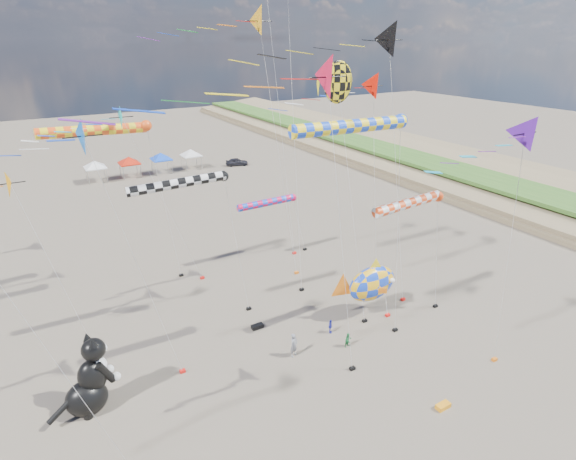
{
  "coord_description": "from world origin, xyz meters",
  "views": [
    {
      "loc": [
        -14.37,
        -11.46,
        20.18
      ],
      "look_at": [
        -0.54,
        12.0,
        8.52
      ],
      "focal_mm": 28.0,
      "sensor_mm": 36.0,
      "label": 1
    }
  ],
  "objects_px": {
    "cat_inflatable": "(87,376)",
    "child_green": "(348,340)",
    "child_blue": "(330,326)",
    "fish_inflatable": "(371,284)",
    "parked_car": "(237,162)",
    "person_adult": "(294,345)"
  },
  "relations": [
    {
      "from": "cat_inflatable",
      "to": "child_green",
      "type": "distance_m",
      "value": 16.9
    },
    {
      "from": "child_green",
      "to": "parked_car",
      "type": "height_order",
      "value": "parked_car"
    },
    {
      "from": "cat_inflatable",
      "to": "fish_inflatable",
      "type": "distance_m",
      "value": 20.49
    },
    {
      "from": "cat_inflatable",
      "to": "child_green",
      "type": "xyz_separation_m",
      "value": [
        16.52,
        -3.03,
        -1.87
      ]
    },
    {
      "from": "cat_inflatable",
      "to": "fish_inflatable",
      "type": "relative_size",
      "value": 0.85
    },
    {
      "from": "person_adult",
      "to": "child_blue",
      "type": "distance_m",
      "value": 3.81
    },
    {
      "from": "cat_inflatable",
      "to": "child_green",
      "type": "relative_size",
      "value": 4.35
    },
    {
      "from": "child_blue",
      "to": "person_adult",
      "type": "bearing_deg",
      "value": 145.04
    },
    {
      "from": "fish_inflatable",
      "to": "person_adult",
      "type": "height_order",
      "value": "fish_inflatable"
    },
    {
      "from": "child_blue",
      "to": "fish_inflatable",
      "type": "bearing_deg",
      "value": -42.12
    },
    {
      "from": "parked_car",
      "to": "cat_inflatable",
      "type": "bearing_deg",
      "value": 165.06
    },
    {
      "from": "child_blue",
      "to": "child_green",
      "type": "bearing_deg",
      "value": -134.06
    },
    {
      "from": "parked_car",
      "to": "child_green",
      "type": "bearing_deg",
      "value": -177.3
    },
    {
      "from": "fish_inflatable",
      "to": "cat_inflatable",
      "type": "bearing_deg",
      "value": 178.34
    },
    {
      "from": "child_blue",
      "to": "parked_car",
      "type": "distance_m",
      "value": 49.2
    },
    {
      "from": "fish_inflatable",
      "to": "child_green",
      "type": "xyz_separation_m",
      "value": [
        -3.96,
        -2.44,
        -2.2
      ]
    },
    {
      "from": "fish_inflatable",
      "to": "person_adult",
      "type": "relative_size",
      "value": 3.22
    },
    {
      "from": "child_green",
      "to": "child_blue",
      "type": "xyz_separation_m",
      "value": [
        -0.15,
        1.99,
        -0.01
      ]
    },
    {
      "from": "person_adult",
      "to": "parked_car",
      "type": "xyz_separation_m",
      "value": [
        17.62,
        48.07,
        -0.24
      ]
    },
    {
      "from": "child_green",
      "to": "parked_car",
      "type": "relative_size",
      "value": 0.29
    },
    {
      "from": "person_adult",
      "to": "child_blue",
      "type": "height_order",
      "value": "person_adult"
    },
    {
      "from": "cat_inflatable",
      "to": "child_blue",
      "type": "distance_m",
      "value": 16.51
    }
  ]
}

